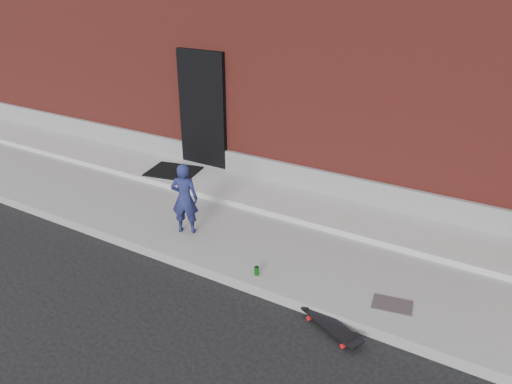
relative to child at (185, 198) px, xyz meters
The scene contains 9 objects.
ground 1.64m from the child, 28.37° to the right, with size 80.00×80.00×0.00m, color black.
sidewalk 1.66m from the child, 31.51° to the left, with size 20.00×3.00×0.15m, color gray.
apron 2.20m from the child, 52.53° to the left, with size 20.00×1.20×0.10m, color gray.
building 6.67m from the child, 78.33° to the left, with size 20.00×8.10×5.00m.
child is the anchor object (origin of this frame).
skateboard 2.99m from the child, 16.36° to the right, with size 0.87×0.55×0.10m.
soda_can 1.70m from the child, 16.66° to the right, with size 0.07×0.07×0.12m, color #16711D.
doormat 2.32m from the child, 134.67° to the left, with size 0.95×0.77×0.03m, color black.
utility_plate 3.37m from the child, ahead, with size 0.48×0.31×0.01m, color #5C5C61.
Camera 1 is at (3.16, -4.60, 3.95)m, focal length 35.00 mm.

